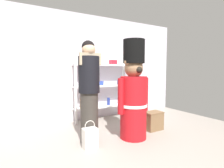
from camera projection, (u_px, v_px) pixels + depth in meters
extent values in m
plane|color=#9E9389|center=(118.00, 160.00, 2.44)|extent=(6.40, 6.40, 0.00)
cube|color=silver|center=(70.00, 68.00, 4.23)|extent=(6.40, 0.12, 2.60)
cube|color=white|center=(75.00, 86.00, 3.96)|extent=(0.05, 0.05, 1.75)
cube|color=white|center=(129.00, 84.00, 4.69)|extent=(0.05, 0.05, 1.75)
cube|color=white|center=(71.00, 85.00, 4.21)|extent=(0.05, 0.05, 1.75)
cube|color=white|center=(123.00, 83.00, 4.95)|extent=(0.05, 0.05, 1.75)
cube|color=white|center=(102.00, 106.00, 4.50)|extent=(1.47, 0.30, 0.04)
cube|color=white|center=(102.00, 86.00, 4.46)|extent=(1.47, 0.30, 0.04)
cube|color=white|center=(102.00, 65.00, 4.41)|extent=(1.47, 0.30, 0.04)
cylinder|color=red|center=(83.00, 84.00, 4.20)|extent=(0.10, 0.10, 0.10)
cylinder|color=blue|center=(102.00, 83.00, 4.46)|extent=(0.10, 0.10, 0.10)
cylinder|color=navy|center=(119.00, 82.00, 4.67)|extent=(0.09, 0.09, 0.10)
cylinder|color=#B27226|center=(82.00, 103.00, 4.19)|extent=(0.07, 0.07, 0.24)
cylinder|color=#596B33|center=(96.00, 102.00, 4.38)|extent=(0.06, 0.06, 0.22)
cylinder|color=navy|center=(109.00, 101.00, 4.56)|extent=(0.08, 0.08, 0.19)
cylinder|color=silver|center=(120.00, 100.00, 4.76)|extent=(0.07, 0.07, 0.20)
cube|color=gold|center=(89.00, 61.00, 4.24)|extent=(0.16, 0.13, 0.16)
cube|color=#B21E2D|center=(113.00, 62.00, 4.57)|extent=(0.17, 0.13, 0.11)
cylinder|color=red|center=(133.00, 107.00, 3.20)|extent=(0.48, 0.48, 1.13)
cylinder|color=white|center=(133.00, 105.00, 3.19)|extent=(0.50, 0.50, 0.05)
sphere|color=#946F4F|center=(134.00, 68.00, 3.14)|extent=(0.33, 0.33, 0.33)
sphere|color=#946F4F|center=(127.00, 62.00, 3.06)|extent=(0.12, 0.12, 0.12)
sphere|color=#946F4F|center=(140.00, 63.00, 3.20)|extent=(0.12, 0.12, 0.12)
cylinder|color=black|center=(134.00, 51.00, 3.12)|extent=(0.38, 0.38, 0.42)
cylinder|color=red|center=(121.00, 96.00, 3.04)|extent=(0.11, 0.11, 0.62)
cylinder|color=red|center=(145.00, 94.00, 3.32)|extent=(0.11, 0.11, 0.62)
sphere|color=black|center=(139.00, 70.00, 3.01)|extent=(0.12, 0.12, 0.12)
cylinder|color=#38332D|center=(89.00, 117.00, 3.02)|extent=(0.30, 0.30, 0.86)
cylinder|color=black|center=(89.00, 75.00, 2.96)|extent=(0.36, 0.36, 0.61)
sphere|color=tan|center=(89.00, 50.00, 2.93)|extent=(0.23, 0.23, 0.23)
cube|color=tan|center=(90.00, 59.00, 2.88)|extent=(0.37, 0.04, 0.20)
sphere|color=black|center=(88.00, 47.00, 2.94)|extent=(0.22, 0.22, 0.22)
cube|color=silver|center=(90.00, 138.00, 2.80)|extent=(0.23, 0.15, 0.33)
torus|color=silver|center=(90.00, 126.00, 2.78)|extent=(0.17, 0.01, 0.17)
cube|color=brown|center=(153.00, 121.00, 3.66)|extent=(0.37, 0.25, 0.36)
cube|color=brown|center=(153.00, 112.00, 3.65)|extent=(0.38, 0.26, 0.02)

